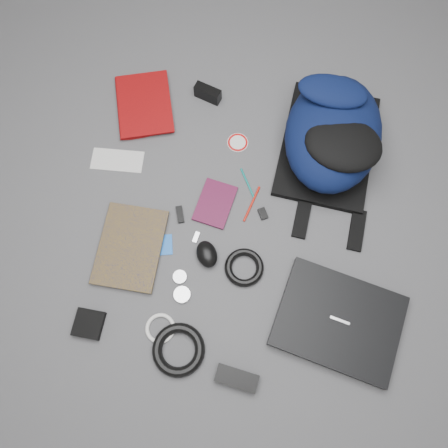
{
  "coord_description": "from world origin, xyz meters",
  "views": [
    {
      "loc": [
        0.02,
        -0.47,
        1.47
      ],
      "look_at": [
        0.0,
        0.0,
        0.02
      ],
      "focal_mm": 35.0,
      "sensor_mm": 36.0,
      "label": 1
    }
  ],
  "objects_px": {
    "backpack": "(333,133)",
    "compact_camera": "(208,93)",
    "power_brick": "(237,378)",
    "textbook_red": "(117,108)",
    "comic_book": "(100,242)",
    "dvd_case": "(215,203)",
    "laptop": "(338,321)",
    "mouse": "(207,254)",
    "pouch": "(89,324)"
  },
  "relations": [
    {
      "from": "comic_book",
      "to": "power_brick",
      "type": "bearing_deg",
      "value": -34.01
    },
    {
      "from": "backpack",
      "to": "comic_book",
      "type": "height_order",
      "value": "backpack"
    },
    {
      "from": "backpack",
      "to": "dvd_case",
      "type": "xyz_separation_m",
      "value": [
        -0.41,
        -0.24,
        -0.1
      ]
    },
    {
      "from": "backpack",
      "to": "laptop",
      "type": "bearing_deg",
      "value": -77.41
    },
    {
      "from": "textbook_red",
      "to": "power_brick",
      "type": "height_order",
      "value": "power_brick"
    },
    {
      "from": "backpack",
      "to": "laptop",
      "type": "distance_m",
      "value": 0.65
    },
    {
      "from": "laptop",
      "to": "pouch",
      "type": "relative_size",
      "value": 4.24
    },
    {
      "from": "compact_camera",
      "to": "laptop",
      "type": "bearing_deg",
      "value": -36.5
    },
    {
      "from": "backpack",
      "to": "comic_book",
      "type": "relative_size",
      "value": 1.76
    },
    {
      "from": "compact_camera",
      "to": "mouse",
      "type": "height_order",
      "value": "compact_camera"
    },
    {
      "from": "textbook_red",
      "to": "backpack",
      "type": "bearing_deg",
      "value": -20.05
    },
    {
      "from": "textbook_red",
      "to": "dvd_case",
      "type": "relative_size",
      "value": 1.65
    },
    {
      "from": "textbook_red",
      "to": "comic_book",
      "type": "relative_size",
      "value": 0.94
    },
    {
      "from": "dvd_case",
      "to": "pouch",
      "type": "height_order",
      "value": "pouch"
    },
    {
      "from": "mouse",
      "to": "power_brick",
      "type": "xyz_separation_m",
      "value": [
        0.12,
        -0.39,
        -0.01
      ]
    },
    {
      "from": "pouch",
      "to": "compact_camera",
      "type": "bearing_deg",
      "value": 68.78
    },
    {
      "from": "laptop",
      "to": "compact_camera",
      "type": "relative_size",
      "value": 3.8
    },
    {
      "from": "laptop",
      "to": "pouch",
      "type": "xyz_separation_m",
      "value": [
        -0.81,
        -0.04,
        -0.01
      ]
    },
    {
      "from": "power_brick",
      "to": "backpack",
      "type": "bearing_deg",
      "value": 83.79
    },
    {
      "from": "comic_book",
      "to": "mouse",
      "type": "distance_m",
      "value": 0.37
    },
    {
      "from": "mouse",
      "to": "power_brick",
      "type": "height_order",
      "value": "mouse"
    },
    {
      "from": "laptop",
      "to": "pouch",
      "type": "bearing_deg",
      "value": -158.65
    },
    {
      "from": "compact_camera",
      "to": "pouch",
      "type": "relative_size",
      "value": 1.11
    },
    {
      "from": "textbook_red",
      "to": "compact_camera",
      "type": "relative_size",
      "value": 2.7
    },
    {
      "from": "comic_book",
      "to": "power_brick",
      "type": "distance_m",
      "value": 0.65
    },
    {
      "from": "pouch",
      "to": "dvd_case",
      "type": "bearing_deg",
      "value": 48.27
    },
    {
      "from": "power_brick",
      "to": "pouch",
      "type": "bearing_deg",
      "value": 177.5
    },
    {
      "from": "dvd_case",
      "to": "mouse",
      "type": "relative_size",
      "value": 1.73
    },
    {
      "from": "dvd_case",
      "to": "power_brick",
      "type": "relative_size",
      "value": 1.25
    },
    {
      "from": "compact_camera",
      "to": "textbook_red",
      "type": "bearing_deg",
      "value": -143.86
    },
    {
      "from": "backpack",
      "to": "power_brick",
      "type": "height_order",
      "value": "backpack"
    },
    {
      "from": "backpack",
      "to": "compact_camera",
      "type": "xyz_separation_m",
      "value": [
        -0.46,
        0.2,
        -0.08
      ]
    },
    {
      "from": "backpack",
      "to": "mouse",
      "type": "height_order",
      "value": "backpack"
    },
    {
      "from": "textbook_red",
      "to": "mouse",
      "type": "distance_m",
      "value": 0.68
    },
    {
      "from": "mouse",
      "to": "pouch",
      "type": "xyz_separation_m",
      "value": [
        -0.37,
        -0.25,
        -0.01
      ]
    },
    {
      "from": "backpack",
      "to": "laptop",
      "type": "xyz_separation_m",
      "value": [
        0.02,
        -0.64,
        -0.09
      ]
    },
    {
      "from": "mouse",
      "to": "pouch",
      "type": "bearing_deg",
      "value": -168.46
    },
    {
      "from": "laptop",
      "to": "mouse",
      "type": "bearing_deg",
      "value": 173.47
    },
    {
      "from": "mouse",
      "to": "comic_book",
      "type": "bearing_deg",
      "value": 153.43
    },
    {
      "from": "backpack",
      "to": "laptop",
      "type": "height_order",
      "value": "backpack"
    },
    {
      "from": "dvd_case",
      "to": "laptop",
      "type": "bearing_deg",
      "value": -26.81
    },
    {
      "from": "dvd_case",
      "to": "pouch",
      "type": "relative_size",
      "value": 1.82
    },
    {
      "from": "power_brick",
      "to": "compact_camera",
      "type": "bearing_deg",
      "value": 112.31
    },
    {
      "from": "textbook_red",
      "to": "mouse",
      "type": "relative_size",
      "value": 2.86
    },
    {
      "from": "textbook_red",
      "to": "pouch",
      "type": "bearing_deg",
      "value": -101.07
    },
    {
      "from": "mouse",
      "to": "dvd_case",
      "type": "bearing_deg",
      "value": 62.58
    },
    {
      "from": "mouse",
      "to": "pouch",
      "type": "distance_m",
      "value": 0.45
    },
    {
      "from": "textbook_red",
      "to": "compact_camera",
      "type": "height_order",
      "value": "compact_camera"
    },
    {
      "from": "laptop",
      "to": "dvd_case",
      "type": "distance_m",
      "value": 0.58
    },
    {
      "from": "power_brick",
      "to": "comic_book",
      "type": "bearing_deg",
      "value": 153.22
    }
  ]
}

